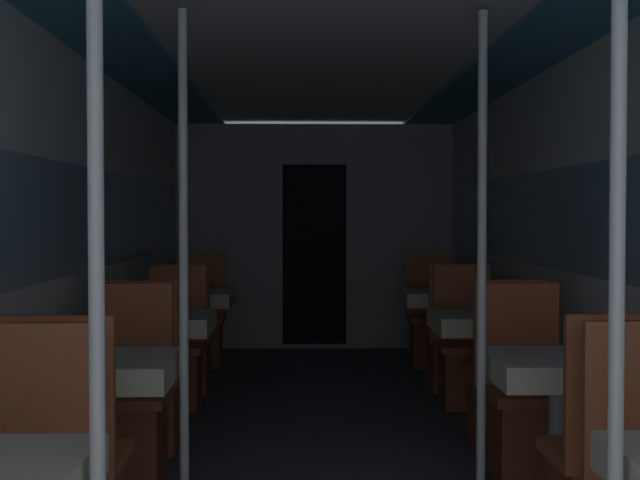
{
  "coord_description": "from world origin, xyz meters",
  "views": [
    {
      "loc": [
        -0.15,
        -1.49,
        1.35
      ],
      "look_at": [
        -0.06,
        2.47,
        1.24
      ],
      "focal_mm": 50.0,
      "sensor_mm": 36.0,
      "label": 1
    }
  ],
  "objects_px": {
    "dining_table_right_3": "(441,304)",
    "chair_right_far_3": "(430,332)",
    "support_pole_left_1": "(184,265)",
    "chair_right_near_2": "(503,398)",
    "support_pole_right_1": "(482,265)",
    "dining_table_right_2": "(483,331)",
    "chair_left_far_3": "(202,333)",
    "chair_left_far_2": "(175,365)",
    "dining_table_right_1": "(560,381)",
    "chair_left_near_3": "(185,353)",
    "support_pole_right_0": "(617,302)",
    "dining_table_left_2": "(162,332)",
    "chair_left_near_2": "(147,399)",
    "support_pole_left_0": "(97,303)",
    "chair_right_far_1": "(527,419)",
    "dining_table_left_1": "(103,383)",
    "chair_right_far_2": "(466,364)",
    "chair_right_near_3": "(453,352)",
    "dining_table_left_3": "(194,305)",
    "chair_left_far_1": "(129,421)"
  },
  "relations": [
    {
      "from": "dining_table_left_1",
      "to": "support_pole_right_0",
      "type": "relative_size",
      "value": 0.32
    },
    {
      "from": "dining_table_right_3",
      "to": "support_pole_right_0",
      "type": "bearing_deg",
      "value": -94.03
    },
    {
      "from": "dining_table_left_2",
      "to": "chair_left_near_2",
      "type": "height_order",
      "value": "chair_left_near_2"
    },
    {
      "from": "support_pole_left_0",
      "to": "dining_table_left_1",
      "type": "xyz_separation_m",
      "value": [
        -0.36,
        1.69,
        -0.52
      ]
    },
    {
      "from": "dining_table_left_2",
      "to": "dining_table_right_1",
      "type": "distance_m",
      "value": 2.65
    },
    {
      "from": "dining_table_left_1",
      "to": "chair_right_far_2",
      "type": "relative_size",
      "value": 0.73
    },
    {
      "from": "chair_left_far_2",
      "to": "chair_right_near_2",
      "type": "relative_size",
      "value": 1.0
    },
    {
      "from": "dining_table_left_2",
      "to": "dining_table_right_2",
      "type": "height_order",
      "value": "same"
    },
    {
      "from": "chair_right_far_1",
      "to": "dining_table_right_2",
      "type": "bearing_deg",
      "value": -90.0
    },
    {
      "from": "support_pole_right_0",
      "to": "dining_table_right_1",
      "type": "xyz_separation_m",
      "value": [
        0.36,
        1.69,
        -0.52
      ]
    },
    {
      "from": "dining_table_left_1",
      "to": "chair_left_near_2",
      "type": "height_order",
      "value": "chair_left_near_2"
    },
    {
      "from": "support_pole_right_0",
      "to": "chair_left_far_3",
      "type": "bearing_deg",
      "value": 106.61
    },
    {
      "from": "chair_right_near_3",
      "to": "chair_right_far_1",
      "type": "bearing_deg",
      "value": -90.0
    },
    {
      "from": "chair_left_far_1",
      "to": "chair_right_near_3",
      "type": "bearing_deg",
      "value": -132.67
    },
    {
      "from": "chair_left_near_2",
      "to": "dining_table_right_1",
      "type": "xyz_separation_m",
      "value": [
        2.04,
        -1.11,
        0.31
      ]
    },
    {
      "from": "dining_table_right_3",
      "to": "chair_right_near_3",
      "type": "bearing_deg",
      "value": -90.0
    },
    {
      "from": "chair_left_far_1",
      "to": "dining_table_right_3",
      "type": "xyz_separation_m",
      "value": [
        2.04,
        2.79,
        0.31
      ]
    },
    {
      "from": "dining_table_left_3",
      "to": "support_pole_right_1",
      "type": "distance_m",
      "value": 3.81
    },
    {
      "from": "chair_left_near_2",
      "to": "dining_table_left_3",
      "type": "relative_size",
      "value": 1.38
    },
    {
      "from": "chair_left_far_2",
      "to": "support_pole_left_1",
      "type": "bearing_deg",
      "value": 98.95
    },
    {
      "from": "chair_right_near_3",
      "to": "chair_right_far_3",
      "type": "xyz_separation_m",
      "value": [
        0.0,
        1.16,
        0.0
      ]
    },
    {
      "from": "dining_table_right_2",
      "to": "dining_table_right_1",
      "type": "bearing_deg",
      "value": -90.0
    },
    {
      "from": "support_pole_right_1",
      "to": "chair_right_near_2",
      "type": "xyz_separation_m",
      "value": [
        0.36,
        1.11,
        -0.83
      ]
    },
    {
      "from": "chair_left_far_3",
      "to": "dining_table_right_3",
      "type": "xyz_separation_m",
      "value": [
        2.04,
        -0.58,
        0.31
      ]
    },
    {
      "from": "chair_left_far_1",
      "to": "chair_right_near_3",
      "type": "height_order",
      "value": "same"
    },
    {
      "from": "dining_table_left_1",
      "to": "support_pole_right_1",
      "type": "relative_size",
      "value": 0.32
    },
    {
      "from": "chair_left_far_3",
      "to": "dining_table_right_1",
      "type": "height_order",
      "value": "chair_left_far_3"
    },
    {
      "from": "chair_left_far_2",
      "to": "chair_right_near_3",
      "type": "bearing_deg",
      "value": -165.54
    },
    {
      "from": "dining_table_right_3",
      "to": "chair_right_near_2",
      "type": "bearing_deg",
      "value": -90.0
    },
    {
      "from": "chair_right_far_1",
      "to": "chair_right_far_2",
      "type": "height_order",
      "value": "same"
    },
    {
      "from": "support_pole_left_0",
      "to": "dining_table_right_3",
      "type": "relative_size",
      "value": 3.14
    },
    {
      "from": "support_pole_right_1",
      "to": "dining_table_right_2",
      "type": "bearing_deg",
      "value": 78.05
    },
    {
      "from": "dining_table_right_2",
      "to": "dining_table_right_3",
      "type": "xyz_separation_m",
      "value": [
        0.0,
        1.69,
        0.0
      ]
    },
    {
      "from": "chair_right_far_1",
      "to": "dining_table_right_3",
      "type": "bearing_deg",
      "value": -90.0
    },
    {
      "from": "support_pole_left_1",
      "to": "chair_right_near_2",
      "type": "distance_m",
      "value": 2.18
    },
    {
      "from": "support_pole_left_1",
      "to": "chair_right_far_2",
      "type": "relative_size",
      "value": 2.28
    },
    {
      "from": "support_pole_left_1",
      "to": "chair_right_far_2",
      "type": "bearing_deg",
      "value": 53.41
    },
    {
      "from": "support_pole_left_0",
      "to": "chair_left_near_2",
      "type": "distance_m",
      "value": 2.93
    },
    {
      "from": "support_pole_right_0",
      "to": "support_pole_left_0",
      "type": "bearing_deg",
      "value": 180.0
    },
    {
      "from": "dining_table_right_3",
      "to": "dining_table_right_2",
      "type": "bearing_deg",
      "value": -90.0
    },
    {
      "from": "dining_table_right_3",
      "to": "chair_right_far_3",
      "type": "bearing_deg",
      "value": 90.0
    },
    {
      "from": "chair_left_far_3",
      "to": "chair_right_far_1",
      "type": "height_order",
      "value": "same"
    },
    {
      "from": "support_pole_left_1",
      "to": "chair_right_far_2",
      "type": "distance_m",
      "value": 2.94
    },
    {
      "from": "chair_right_near_2",
      "to": "dining_table_left_1",
      "type": "bearing_deg",
      "value": -151.52
    },
    {
      "from": "chair_left_near_2",
      "to": "support_pole_left_0",
      "type": "bearing_deg",
      "value": -82.72
    },
    {
      "from": "dining_table_left_2",
      "to": "chair_right_far_2",
      "type": "relative_size",
      "value": 0.73
    },
    {
      "from": "support_pole_right_0",
      "to": "chair_right_far_2",
      "type": "bearing_deg",
      "value": 84.84
    },
    {
      "from": "dining_table_left_3",
      "to": "chair_right_near_2",
      "type": "relative_size",
      "value": 0.73
    },
    {
      "from": "dining_table_right_3",
      "to": "chair_left_near_3",
      "type": "bearing_deg",
      "value": -164.12
    },
    {
      "from": "support_pole_left_0",
      "to": "chair_left_near_2",
      "type": "relative_size",
      "value": 2.28
    }
  ]
}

